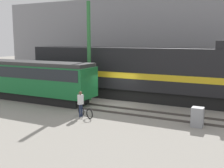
% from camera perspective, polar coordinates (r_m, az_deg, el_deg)
% --- Properties ---
extents(ground_plane, '(120.00, 120.00, 0.00)m').
position_cam_1_polar(ground_plane, '(22.69, 0.79, -4.25)').
color(ground_plane, gray).
extents(track_near, '(60.00, 1.51, 0.14)m').
position_cam_1_polar(track_near, '(21.22, -1.23, -5.00)').
color(track_near, '#47423D').
rests_on(track_near, ground).
extents(track_far, '(60.00, 1.51, 0.14)m').
position_cam_1_polar(track_far, '(25.26, 3.72, -2.74)').
color(track_far, '#47423D').
rests_on(track_far, ground).
extents(building_backdrop, '(40.12, 6.00, 9.85)m').
position_cam_1_polar(building_backdrop, '(33.09, 9.99, 8.38)').
color(building_backdrop, gray).
rests_on(building_backdrop, ground).
extents(freight_locomotive, '(19.73, 3.04, 5.12)m').
position_cam_1_polar(freight_locomotive, '(24.72, 4.73, 2.42)').
color(freight_locomotive, black).
rests_on(freight_locomotive, ground).
extents(streetcar, '(11.48, 2.54, 3.37)m').
position_cam_1_polar(streetcar, '(25.00, -15.81, 1.14)').
color(streetcar, black).
rests_on(streetcar, ground).
extents(bicycle, '(1.56, 0.74, 0.75)m').
position_cam_1_polar(bicycle, '(19.10, -5.45, -5.75)').
color(bicycle, black).
rests_on(bicycle, ground).
extents(person, '(0.34, 0.42, 1.76)m').
position_cam_1_polar(person, '(19.13, -6.40, -3.50)').
color(person, '#232D4C').
rests_on(person, ground).
extents(utility_pole_left, '(0.32, 0.32, 8.36)m').
position_cam_1_polar(utility_pole_left, '(24.03, -4.70, 6.54)').
color(utility_pole_left, '#2D7238').
rests_on(utility_pole_left, ground).
extents(signal_box, '(0.70, 0.60, 1.20)m').
position_cam_1_polar(signal_box, '(17.71, 16.97, -6.46)').
color(signal_box, gray).
rests_on(signal_box, ground).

